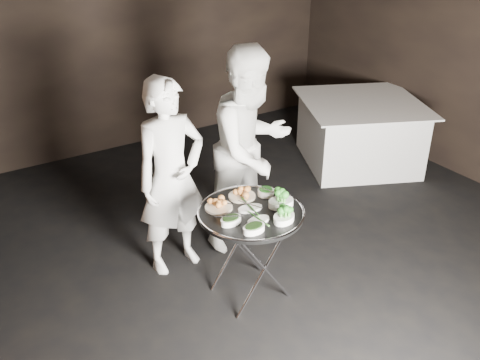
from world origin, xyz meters
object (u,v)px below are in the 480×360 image
dining_table (359,132)px  waiter_left (171,178)px  serving_tray (251,212)px  tray_stand (251,250)px  waiter_right (252,148)px

dining_table → waiter_left: bearing=-166.3°
serving_tray → tray_stand: bearing=45.0°
tray_stand → serving_tray: (-0.00, -0.00, 0.33)m
tray_stand → dining_table: 2.75m
waiter_left → waiter_right: (0.77, 0.00, 0.07)m
waiter_left → dining_table: 2.83m
tray_stand → serving_tray: size_ratio=0.93×
dining_table → serving_tray: bearing=-150.9°
tray_stand → serving_tray: 0.33m
serving_tray → waiter_right: size_ratio=0.44×
serving_tray → dining_table: 2.77m
waiter_left → waiter_right: bearing=-4.8°
tray_stand → dining_table: (2.40, 1.34, -0.03)m
serving_tray → waiter_right: waiter_right is taller
tray_stand → serving_tray: bearing=-135.0°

